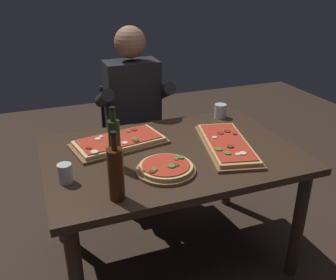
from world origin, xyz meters
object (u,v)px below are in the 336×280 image
object	(u,v)px
pizza_rectangular_left	(227,144)
tumbler_near_camera	(65,174)
diner_chair	(132,136)
seated_diner	(135,110)
tumbler_far_side	(220,112)
pizza_rectangular_front	(119,142)
wine_bottle_dark	(116,173)
oil_bottle_amber	(115,142)
pizza_round_far	(166,168)
dining_table	(171,166)

from	to	relation	value
pizza_rectangular_left	tumbler_near_camera	bearing A→B (deg)	-175.90
diner_chair	seated_diner	bearing A→B (deg)	-90.00
tumbler_near_camera	diner_chair	world-z (taller)	diner_chair
tumbler_far_side	diner_chair	world-z (taller)	diner_chair
pizza_rectangular_front	tumbler_far_side	size ratio (longest dim) A/B	6.16
pizza_rectangular_left	wine_bottle_dark	distance (m)	0.78
diner_chair	tumbler_far_side	bearing A→B (deg)	-43.00
pizza_rectangular_left	oil_bottle_amber	xyz separation A→B (m)	(-0.65, 0.01, 0.12)
tumbler_far_side	wine_bottle_dark	bearing A→B (deg)	-140.94
oil_bottle_amber	tumbler_far_side	bearing A→B (deg)	27.58
tumbler_near_camera	seated_diner	size ratio (longest dim) A/B	0.07
pizza_round_far	wine_bottle_dark	size ratio (longest dim) A/B	0.94
pizza_rectangular_left	tumbler_near_camera	world-z (taller)	tumbler_near_camera
wine_bottle_dark	tumbler_far_side	size ratio (longest dim) A/B	3.43
wine_bottle_dark	seated_diner	world-z (taller)	seated_diner
pizza_round_far	wine_bottle_dark	xyz separation A→B (m)	(-0.29, -0.15, 0.11)
wine_bottle_dark	tumbler_far_side	distance (m)	1.17
wine_bottle_dark	oil_bottle_amber	xyz separation A→B (m)	(0.07, 0.30, 0.01)
pizza_rectangular_front	oil_bottle_amber	world-z (taller)	oil_bottle_amber
tumbler_far_side	tumbler_near_camera	bearing A→B (deg)	-155.17
wine_bottle_dark	tumbler_far_side	xyz separation A→B (m)	(0.91, 0.74, -0.09)
pizza_rectangular_front	pizza_rectangular_left	size ratio (longest dim) A/B	0.91
pizza_rectangular_front	tumbler_far_side	world-z (taller)	tumbler_far_side
diner_chair	seated_diner	world-z (taller)	seated_diner
oil_bottle_amber	tumbler_near_camera	xyz separation A→B (m)	(-0.26, -0.07, -0.09)
dining_table	wine_bottle_dark	distance (m)	0.58
pizza_round_far	wine_bottle_dark	bearing A→B (deg)	-152.65
pizza_rectangular_front	diner_chair	xyz separation A→B (m)	(0.26, 0.67, -0.27)
dining_table	pizza_rectangular_left	size ratio (longest dim) A/B	2.19
wine_bottle_dark	diner_chair	world-z (taller)	wine_bottle_dark
pizza_rectangular_left	pizza_round_far	distance (m)	0.45
pizza_rectangular_left	tumbler_far_side	size ratio (longest dim) A/B	6.79
tumbler_near_camera	pizza_rectangular_left	bearing A→B (deg)	4.10
pizza_rectangular_front	pizza_rectangular_left	bearing A→B (deg)	-23.90
tumbler_near_camera	diner_chair	xyz separation A→B (m)	(0.60, 0.98, -0.30)
pizza_rectangular_front	tumbler_far_side	bearing A→B (deg)	14.29
pizza_rectangular_front	oil_bottle_amber	distance (m)	0.28
pizza_round_far	tumbler_far_side	size ratio (longest dim) A/B	3.23
tumbler_far_side	pizza_rectangular_front	bearing A→B (deg)	-165.71
pizza_rectangular_left	diner_chair	size ratio (longest dim) A/B	0.73
dining_table	pizza_rectangular_front	xyz separation A→B (m)	(-0.25, 0.19, 0.12)
tumbler_far_side	pizza_round_far	bearing A→B (deg)	-136.56
seated_diner	pizza_rectangular_front	bearing A→B (deg)	-115.00
wine_bottle_dark	tumbler_near_camera	world-z (taller)	wine_bottle_dark
tumbler_far_side	pizza_rectangular_left	bearing A→B (deg)	-113.60
pizza_rectangular_left	pizza_round_far	bearing A→B (deg)	-161.49
pizza_rectangular_front	pizza_round_far	world-z (taller)	same
dining_table	tumbler_far_side	size ratio (longest dim) A/B	14.91
pizza_round_far	oil_bottle_amber	world-z (taller)	oil_bottle_amber
pizza_rectangular_front	seated_diner	world-z (taller)	seated_diner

